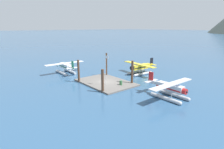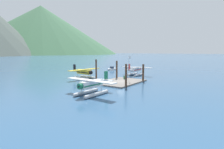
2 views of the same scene
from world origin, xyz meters
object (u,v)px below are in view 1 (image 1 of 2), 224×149
at_px(fuel_drum, 121,83).
at_px(seaplane_silver_stbd_fwd, 170,89).
at_px(seaplane_white_port_aft, 65,67).
at_px(seaplane_yellow_bow_centre, 140,68).
at_px(flagpole, 106,66).

height_order(fuel_drum, seaplane_silver_stbd_fwd, seaplane_silver_stbd_fwd).
relative_size(seaplane_white_port_aft, seaplane_yellow_bow_centre, 0.99).
distance_m(seaplane_silver_stbd_fwd, seaplane_white_port_aft, 28.16).
height_order(seaplane_white_port_aft, seaplane_yellow_bow_centre, same).
bearing_deg(fuel_drum, seaplane_silver_stbd_fwd, 11.12).
bearing_deg(flagpole, fuel_drum, 52.42).
bearing_deg(seaplane_white_port_aft, seaplane_yellow_bow_centre, 47.64).
height_order(seaplane_silver_stbd_fwd, seaplane_white_port_aft, same).
bearing_deg(seaplane_white_port_aft, flagpole, 4.96).
distance_m(seaplane_silver_stbd_fwd, seaplane_yellow_bow_centre, 16.88).
xyz_separation_m(flagpole, seaplane_white_port_aft, (-15.58, -1.35, -2.60)).
bearing_deg(seaplane_white_port_aft, seaplane_silver_stbd_fwd, 11.73).
xyz_separation_m(fuel_drum, seaplane_yellow_bow_centre, (-4.42, 10.52, 0.84)).
bearing_deg(seaplane_yellow_bow_centre, flagpole, -78.65).
xyz_separation_m(fuel_drum, seaplane_silver_stbd_fwd, (10.16, 2.00, 0.84)).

